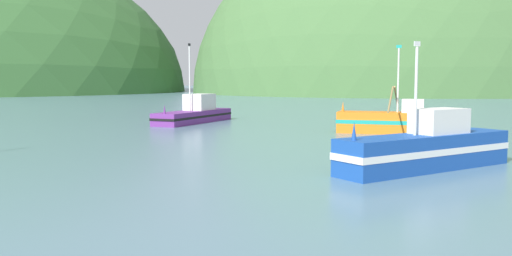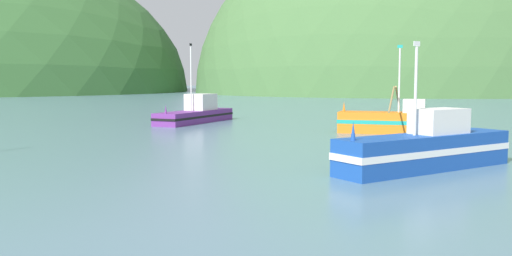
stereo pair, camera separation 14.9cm
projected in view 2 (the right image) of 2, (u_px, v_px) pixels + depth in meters
hill_mid_left at (390, 93)px, 145.98m from camera, size 106.99×85.59×92.64m
fishing_boat_orange at (395, 121)px, 37.31m from camera, size 7.77×10.60×6.09m
fishing_boat_blue at (427, 148)px, 22.46m from camera, size 7.43×7.74×5.28m
fishing_boat_purple at (196, 113)px, 46.98m from camera, size 4.01×10.21×6.78m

